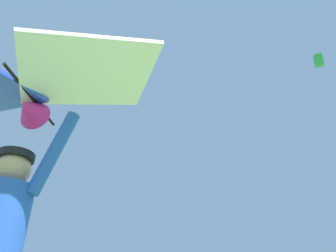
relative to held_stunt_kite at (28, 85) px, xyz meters
The scene contains 3 objects.
held_stunt_kite is the anchor object (origin of this frame).
distant_kite_green_far_center 29.90m from the held_stunt_kite, 77.16° to the left, with size 0.70×0.92×1.17m.
distant_kite_magenta_low_right 20.27m from the held_stunt_kite, 130.15° to the left, with size 0.92×1.11×1.22m.
Camera 1 is at (1.84, -1.55, 0.66)m, focal length 33.98 mm.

